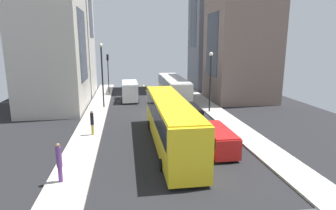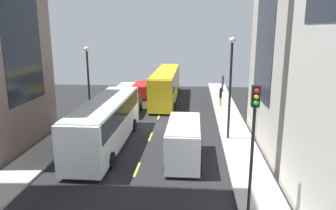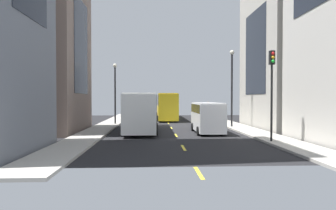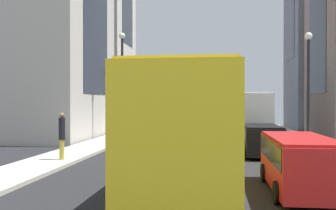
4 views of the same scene
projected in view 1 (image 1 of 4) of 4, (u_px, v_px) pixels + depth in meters
ground_plane at (156, 113)px, 32.03m from camera, size 39.87×39.87×0.00m
sidewalk_west at (213, 110)px, 33.00m from camera, size 2.42×44.00×0.15m
sidewalk_east at (95, 114)px, 31.03m from camera, size 2.42×44.00×0.15m
lane_stripe_0 at (144, 86)px, 52.30m from camera, size 0.16×2.00×0.01m
lane_stripe_1 at (146, 91)px, 46.51m from camera, size 0.16×2.00×0.01m
lane_stripe_2 at (149, 98)px, 40.72m from camera, size 0.16×2.00×0.01m
lane_stripe_3 at (154, 107)px, 34.93m from camera, size 0.16×2.00×0.01m
lane_stripe_4 at (159, 120)px, 29.14m from camera, size 0.16×2.00×0.01m
lane_stripe_5 at (168, 139)px, 23.34m from camera, size 0.16×2.00×0.01m
lane_stripe_6 at (183, 171)px, 17.55m from camera, size 0.16×2.00×0.01m
building_west_1 at (241, 45)px, 37.83m from camera, size 8.07×8.68×14.94m
building_east_1 at (52, 46)px, 32.42m from camera, size 6.79×10.36×14.83m
city_bus_white at (173, 88)px, 37.06m from camera, size 2.80×11.82×3.35m
streetcar_yellow at (170, 118)px, 21.62m from camera, size 2.70×14.28×3.59m
delivery_van_white at (130, 90)px, 38.56m from camera, size 2.25×5.48×2.58m
car_red_0 at (218, 138)px, 20.66m from camera, size 1.94×4.79×1.69m
car_black_1 at (190, 112)px, 28.57m from camera, size 1.97×4.28×1.56m
pedestrian_crossing_near at (92, 122)px, 23.76m from camera, size 0.29×0.29×2.10m
pedestrian_walking_far at (59, 161)px, 15.66m from camera, size 0.31×0.31×2.28m
traffic_light_near_corner at (108, 66)px, 43.28m from camera, size 0.32×0.44×5.88m
streetlamp_near at (210, 75)px, 31.31m from camera, size 0.44×0.44×6.65m
streetlamp_far at (102, 69)px, 33.22m from camera, size 0.44×0.44×7.57m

